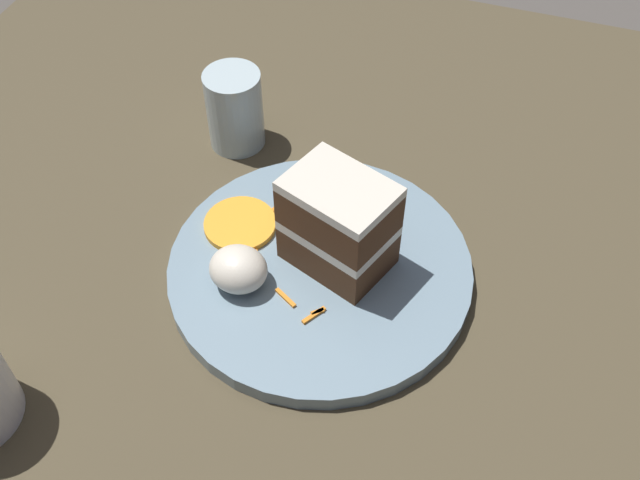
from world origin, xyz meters
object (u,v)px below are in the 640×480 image
object	(u,v)px
orange_garnish	(240,224)
drinking_glass	(235,114)
plate	(320,269)
cream_dollop	(238,269)
cake_slice	(339,224)

from	to	relation	value
orange_garnish	drinking_glass	distance (m)	0.15
plate	cream_dollop	xyz separation A→B (m)	(0.06, 0.05, 0.03)
plate	drinking_glass	xyz separation A→B (m)	(0.15, -0.15, 0.03)
cake_slice	drinking_glass	size ratio (longest dim) A/B	1.23
cake_slice	cream_dollop	xyz separation A→B (m)	(0.08, 0.06, -0.03)
cake_slice	drinking_glass	bearing A→B (deg)	69.89
cream_dollop	orange_garnish	distance (m)	0.07
drinking_glass	cake_slice	bearing A→B (deg)	139.39
plate	drinking_glass	world-z (taller)	drinking_glass
cream_dollop	orange_garnish	world-z (taller)	cream_dollop
cake_slice	cream_dollop	size ratio (longest dim) A/B	2.06
orange_garnish	drinking_glass	bearing A→B (deg)	-65.63
plate	orange_garnish	distance (m)	0.09
cream_dollop	orange_garnish	size ratio (longest dim) A/B	0.76
cake_slice	cream_dollop	world-z (taller)	cake_slice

